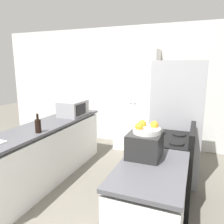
# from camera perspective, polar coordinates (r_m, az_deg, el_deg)

# --- Properties ---
(wall_back) EXTENTS (7.00, 0.06, 2.60)m
(wall_back) POSITION_cam_1_polar(r_m,az_deg,el_deg) (4.90, 6.97, 6.50)
(wall_back) COLOR silver
(wall_back) RESTS_ON ground_plane
(counter_left) EXTENTS (0.60, 2.57, 0.89)m
(counter_left) POSITION_cam_1_polar(r_m,az_deg,el_deg) (3.60, -17.07, -10.30)
(counter_left) COLOR silver
(counter_left) RESTS_ON ground_plane
(counter_right) EXTENTS (0.60, 0.98, 0.89)m
(counter_right) POSITION_cam_1_polar(r_m,az_deg,el_deg) (2.25, 9.81, -24.59)
(counter_right) COLOR silver
(counter_right) RESTS_ON ground_plane
(pantry_cabinet) EXTENTS (0.85, 0.56, 2.08)m
(pantry_cabinet) POSITION_cam_1_polar(r_m,az_deg,el_deg) (4.62, 6.41, 2.94)
(pantry_cabinet) COLOR white
(pantry_cabinet) RESTS_ON ground_plane
(stove) EXTENTS (0.66, 0.73, 1.05)m
(stove) POSITION_cam_1_polar(r_m,az_deg,el_deg) (2.97, 13.84, -14.50)
(stove) COLOR black
(stove) RESTS_ON ground_plane
(refrigerator) EXTENTS (0.76, 0.74, 1.83)m
(refrigerator) POSITION_cam_1_polar(r_m,az_deg,el_deg) (3.54, 16.67, -2.32)
(refrigerator) COLOR #A3A3A8
(refrigerator) RESTS_ON ground_plane
(microwave) EXTENTS (0.37, 0.52, 0.26)m
(microwave) POSITION_cam_1_polar(r_m,az_deg,el_deg) (3.94, -10.15, 0.95)
(microwave) COLOR #939399
(microwave) RESTS_ON counter_left
(wine_bottle) EXTENTS (0.08, 0.08, 0.26)m
(wine_bottle) POSITION_cam_1_polar(r_m,az_deg,el_deg) (3.06, -18.76, -3.36)
(wine_bottle) COLOR black
(wine_bottle) RESTS_ON counter_left
(toaster_oven) EXTENTS (0.32, 0.37, 0.24)m
(toaster_oven) POSITION_cam_1_polar(r_m,az_deg,el_deg) (2.18, 8.54, -8.40)
(toaster_oven) COLOR black
(toaster_oven) RESTS_ON counter_right
(fruit_bowl) EXTENTS (0.27, 0.27, 0.11)m
(fruit_bowl) POSITION_cam_1_polar(r_m,az_deg,el_deg) (2.13, 8.94, -4.39)
(fruit_bowl) COLOR silver
(fruit_bowl) RESTS_ON toaster_oven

